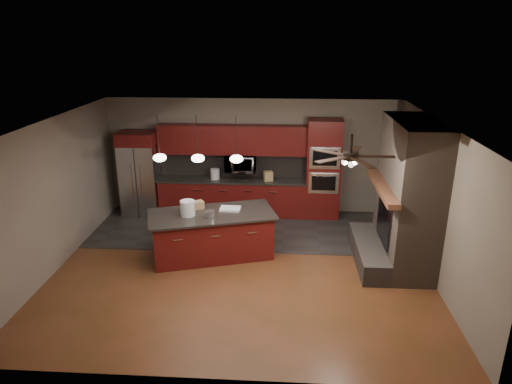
# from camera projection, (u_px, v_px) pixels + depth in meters

# --- Properties ---
(ground) EXTENTS (7.00, 7.00, 0.00)m
(ground) POSITION_uv_depth(u_px,v_px,m) (242.00, 267.00, 8.77)
(ground) COLOR brown
(ground) RESTS_ON ground
(ceiling) EXTENTS (7.00, 6.00, 0.02)m
(ceiling) POSITION_uv_depth(u_px,v_px,m) (240.00, 123.00, 7.84)
(ceiling) COLOR white
(ceiling) RESTS_ON back_wall
(back_wall) EXTENTS (7.00, 0.02, 2.80)m
(back_wall) POSITION_uv_depth(u_px,v_px,m) (253.00, 156.00, 11.13)
(back_wall) COLOR gray
(back_wall) RESTS_ON ground
(right_wall) EXTENTS (0.02, 6.00, 2.80)m
(right_wall) POSITION_uv_depth(u_px,v_px,m) (437.00, 203.00, 8.10)
(right_wall) COLOR gray
(right_wall) RESTS_ON ground
(left_wall) EXTENTS (0.02, 6.00, 2.80)m
(left_wall) POSITION_uv_depth(u_px,v_px,m) (55.00, 195.00, 8.51)
(left_wall) COLOR gray
(left_wall) RESTS_ON ground
(slate_tile_patch) EXTENTS (7.00, 2.40, 0.01)m
(slate_tile_patch) POSITION_uv_depth(u_px,v_px,m) (249.00, 229.00, 10.46)
(slate_tile_patch) COLOR #2C2928
(slate_tile_patch) RESTS_ON ground
(fireplace_column) EXTENTS (1.30, 2.10, 2.80)m
(fireplace_column) POSITION_uv_depth(u_px,v_px,m) (405.00, 200.00, 8.53)
(fireplace_column) COLOR brown
(fireplace_column) RESTS_ON ground
(back_cabinetry) EXTENTS (3.59, 0.64, 2.20)m
(back_cabinetry) POSITION_uv_depth(u_px,v_px,m) (232.00, 179.00, 11.08)
(back_cabinetry) COLOR #591011
(back_cabinetry) RESTS_ON ground
(oven_tower) EXTENTS (0.80, 0.63, 2.38)m
(oven_tower) POSITION_uv_depth(u_px,v_px,m) (323.00, 169.00, 10.81)
(oven_tower) COLOR #591011
(oven_tower) RESTS_ON ground
(microwave) EXTENTS (0.73, 0.41, 0.50)m
(microwave) POSITION_uv_depth(u_px,v_px,m) (240.00, 163.00, 10.94)
(microwave) COLOR silver
(microwave) RESTS_ON back_cabinetry
(refrigerator) EXTENTS (0.87, 0.75, 2.05)m
(refrigerator) POSITION_uv_depth(u_px,v_px,m) (140.00, 174.00, 11.05)
(refrigerator) COLOR silver
(refrigerator) RESTS_ON ground
(kitchen_island) EXTENTS (2.66, 1.77, 0.92)m
(kitchen_island) POSITION_uv_depth(u_px,v_px,m) (212.00, 234.00, 9.08)
(kitchen_island) COLOR #591011
(kitchen_island) RESTS_ON ground
(white_bucket) EXTENTS (0.39, 0.39, 0.30)m
(white_bucket) POSITION_uv_depth(u_px,v_px,m) (188.00, 208.00, 8.77)
(white_bucket) COLOR silver
(white_bucket) RESTS_ON kitchen_island
(paint_can) EXTENTS (0.25, 0.25, 0.13)m
(paint_can) POSITION_uv_depth(u_px,v_px,m) (210.00, 214.00, 8.70)
(paint_can) COLOR #BBBBC0
(paint_can) RESTS_ON kitchen_island
(paint_tray) EXTENTS (0.41, 0.30, 0.04)m
(paint_tray) POSITION_uv_depth(u_px,v_px,m) (230.00, 209.00, 9.10)
(paint_tray) COLOR white
(paint_tray) RESTS_ON kitchen_island
(cardboard_box) EXTENTS (0.29, 0.28, 0.15)m
(cardboard_box) POSITION_uv_depth(u_px,v_px,m) (197.00, 205.00, 9.14)
(cardboard_box) COLOR #A17D53
(cardboard_box) RESTS_ON kitchen_island
(counter_bucket) EXTENTS (0.23, 0.23, 0.25)m
(counter_bucket) POSITION_uv_depth(u_px,v_px,m) (215.00, 174.00, 11.02)
(counter_bucket) COLOR silver
(counter_bucket) RESTS_ON back_cabinetry
(counter_box) EXTENTS (0.24, 0.21, 0.23)m
(counter_box) POSITION_uv_depth(u_px,v_px,m) (268.00, 176.00, 10.90)
(counter_box) COLOR tan
(counter_box) RESTS_ON back_cabinetry
(pendant_left) EXTENTS (0.26, 0.26, 0.92)m
(pendant_left) POSITION_uv_depth(u_px,v_px,m) (160.00, 157.00, 8.87)
(pendant_left) COLOR black
(pendant_left) RESTS_ON ceiling
(pendant_center) EXTENTS (0.26, 0.26, 0.92)m
(pendant_center) POSITION_uv_depth(u_px,v_px,m) (198.00, 158.00, 8.83)
(pendant_center) COLOR black
(pendant_center) RESTS_ON ceiling
(pendant_right) EXTENTS (0.26, 0.26, 0.92)m
(pendant_right) POSITION_uv_depth(u_px,v_px,m) (236.00, 159.00, 8.78)
(pendant_right) COLOR black
(pendant_right) RESTS_ON ceiling
(ceiling_fan) EXTENTS (1.27, 1.33, 0.41)m
(ceiling_fan) POSITION_uv_depth(u_px,v_px,m) (351.00, 156.00, 7.09)
(ceiling_fan) COLOR black
(ceiling_fan) RESTS_ON ceiling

